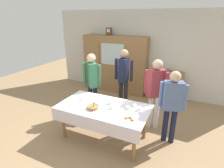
{
  "coord_description": "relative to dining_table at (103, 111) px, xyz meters",
  "views": [
    {
      "loc": [
        1.52,
        -3.04,
        2.47
      ],
      "look_at": [
        0.0,
        0.2,
        1.11
      ],
      "focal_mm": 28.44,
      "sensor_mm": 36.0,
      "label": 1
    }
  ],
  "objects": [
    {
      "name": "spoon_far_right",
      "position": [
        -0.61,
        -0.2,
        0.1
      ],
      "size": [
        0.12,
        0.02,
        0.01
      ],
      "color": "silver",
      "rests_on": "dining_table"
    },
    {
      "name": "bookshelf_low",
      "position": [
        0.84,
        2.64,
        -0.21
      ],
      "size": [
        0.98,
        0.35,
        0.9
      ],
      "color": "olive",
      "rests_on": "ground"
    },
    {
      "name": "tea_cup_near_left",
      "position": [
        0.49,
        0.14,
        0.13
      ],
      "size": [
        0.13,
        0.13,
        0.06
      ],
      "color": "silver",
      "rests_on": "dining_table"
    },
    {
      "name": "book_stack",
      "position": [
        0.84,
        2.64,
        0.26
      ],
      "size": [
        0.17,
        0.2,
        0.05
      ],
      "color": "#664C7A",
      "rests_on": "bookshelf_low"
    },
    {
      "name": "person_beside_shelf",
      "position": [
        0.85,
        0.88,
        0.34
      ],
      "size": [
        0.52,
        0.4,
        1.64
      ],
      "color": "silver",
      "rests_on": "ground"
    },
    {
      "name": "person_behind_table_left",
      "position": [
        -0.73,
        0.81,
        0.34
      ],
      "size": [
        0.52,
        0.4,
        1.65
      ],
      "color": "#191E38",
      "rests_on": "ground"
    },
    {
      "name": "spoon_front_edge",
      "position": [
        -0.76,
        0.24,
        0.1
      ],
      "size": [
        0.12,
        0.02,
        0.01
      ],
      "color": "silver",
      "rests_on": "dining_table"
    },
    {
      "name": "tea_cup_back_edge",
      "position": [
        0.19,
        0.01,
        0.12
      ],
      "size": [
        0.13,
        0.13,
        0.06
      ],
      "color": "white",
      "rests_on": "dining_table"
    },
    {
      "name": "tea_cup_front_edge",
      "position": [
        0.7,
        0.17,
        0.13
      ],
      "size": [
        0.13,
        0.13,
        0.06
      ],
      "color": "white",
      "rests_on": "dining_table"
    },
    {
      "name": "person_near_right_end",
      "position": [
        -0.12,
        1.41,
        0.38
      ],
      "size": [
        0.52,
        0.38,
        1.7
      ],
      "color": "#232328",
      "rests_on": "ground"
    },
    {
      "name": "tea_cup_mid_left",
      "position": [
        0.07,
        0.18,
        0.12
      ],
      "size": [
        0.13,
        0.13,
        0.06
      ],
      "color": "silver",
      "rests_on": "dining_table"
    },
    {
      "name": "tea_cup_center",
      "position": [
        0.57,
        0.28,
        0.13
      ],
      "size": [
        0.13,
        0.13,
        0.06
      ],
      "color": "silver",
      "rests_on": "dining_table"
    },
    {
      "name": "person_by_cabinet",
      "position": [
        1.26,
        0.5,
        0.27
      ],
      "size": [
        0.52,
        0.31,
        1.54
      ],
      "color": "#191E38",
      "rests_on": "ground"
    },
    {
      "name": "tea_cup_near_right",
      "position": [
        -0.57,
        0.12,
        0.13
      ],
      "size": [
        0.13,
        0.13,
        0.06
      ],
      "color": "white",
      "rests_on": "dining_table"
    },
    {
      "name": "bread_basket",
      "position": [
        -0.15,
        -0.14,
        0.13
      ],
      "size": [
        0.24,
        0.24,
        0.16
      ],
      "color": "#9E7542",
      "rests_on": "dining_table"
    },
    {
      "name": "pastry_plate",
      "position": [
        0.65,
        -0.23,
        0.11
      ],
      "size": [
        0.28,
        0.28,
        0.05
      ],
      "color": "white",
      "rests_on": "dining_table"
    },
    {
      "name": "ground_plane",
      "position": [
        0.0,
        0.24,
        -0.67
      ],
      "size": [
        12.0,
        12.0,
        0.0
      ],
      "primitive_type": "plane",
      "color": "#997A56",
      "rests_on": "ground"
    },
    {
      "name": "back_wall",
      "position": [
        0.0,
        2.89,
        0.68
      ],
      "size": [
        6.4,
        0.1,
        2.7
      ],
      "primitive_type": "cube",
      "color": "silver",
      "rests_on": "ground"
    },
    {
      "name": "mantel_clock",
      "position": [
        -1.12,
        2.59,
        1.36
      ],
      "size": [
        0.18,
        0.11,
        0.24
      ],
      "color": "brown",
      "rests_on": "wall_cabinet"
    },
    {
      "name": "dining_table",
      "position": [
        0.0,
        0.0,
        0.0
      ],
      "size": [
        1.86,
        1.0,
        0.76
      ],
      "color": "olive",
      "rests_on": "ground"
    },
    {
      "name": "wall_cabinet",
      "position": [
        -0.9,
        2.59,
        0.29
      ],
      "size": [
        2.2,
        0.46,
        1.91
      ],
      "color": "olive",
      "rests_on": "ground"
    }
  ]
}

